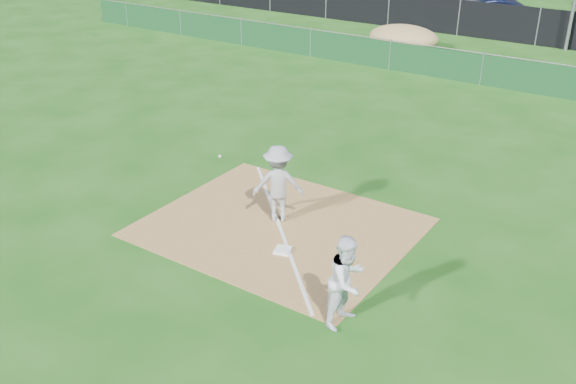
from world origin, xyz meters
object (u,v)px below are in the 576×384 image
object	(u,v)px
play_at_first	(278,184)
runner	(347,281)
first_base	(283,250)
car_left	(457,0)
car_mid	(506,12)

from	to	relation	value
play_at_first	runner	distance (m)	4.15
first_base	runner	bearing A→B (deg)	-29.95
first_base	car_left	size ratio (longest dim) A/B	0.07
car_left	car_mid	size ratio (longest dim) A/B	1.09
car_left	car_mid	distance (m)	3.83
play_at_first	car_mid	world-z (taller)	play_at_first
play_at_first	car_mid	distance (m)	25.63
first_base	car_mid	bearing A→B (deg)	97.25
runner	play_at_first	bearing A→B (deg)	58.93
play_at_first	car_mid	xyz separation A→B (m)	(-2.46, 25.51, -0.25)
car_left	car_mid	xyz separation A→B (m)	(3.47, -1.63, -0.09)
car_mid	first_base	bearing A→B (deg)	169.35
first_base	car_mid	xyz separation A→B (m)	(-3.39, 26.69, 0.66)
play_at_first	runner	size ratio (longest dim) A/B	1.40
play_at_first	runner	world-z (taller)	play_at_first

